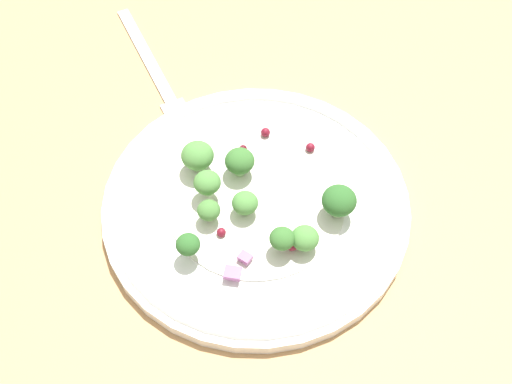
{
  "coord_description": "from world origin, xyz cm",
  "views": [
    {
      "loc": [
        31.37,
        15.44,
        50.11
      ],
      "look_at": [
        2.98,
        -0.64,
        2.7
      ],
      "focal_mm": 47.08,
      "sensor_mm": 36.0,
      "label": 1
    }
  ],
  "objects_px": {
    "broccoli_floret_0": "(240,161)",
    "broccoli_floret_1": "(339,201)",
    "broccoli_floret_2": "(305,239)",
    "fork": "(155,72)",
    "plate": "(256,204)"
  },
  "relations": [
    {
      "from": "broccoli_floret_0",
      "to": "broccoli_floret_1",
      "type": "xyz_separation_m",
      "value": [
        -0.0,
        0.09,
        0.0
      ]
    },
    {
      "from": "plate",
      "to": "fork",
      "type": "height_order",
      "value": "plate"
    },
    {
      "from": "broccoli_floret_0",
      "to": "broccoli_floret_2",
      "type": "distance_m",
      "value": 0.09
    },
    {
      "from": "broccoli_floret_0",
      "to": "broccoli_floret_1",
      "type": "relative_size",
      "value": 0.89
    },
    {
      "from": "plate",
      "to": "broccoli_floret_2",
      "type": "distance_m",
      "value": 0.06
    },
    {
      "from": "broccoli_floret_1",
      "to": "fork",
      "type": "distance_m",
      "value": 0.25
    },
    {
      "from": "broccoli_floret_2",
      "to": "fork",
      "type": "distance_m",
      "value": 0.26
    },
    {
      "from": "plate",
      "to": "broccoli_floret_1",
      "type": "xyz_separation_m",
      "value": [
        -0.02,
        0.07,
        0.02
      ]
    },
    {
      "from": "broccoli_floret_2",
      "to": "broccoli_floret_0",
      "type": "bearing_deg",
      "value": -115.14
    },
    {
      "from": "plate",
      "to": "broccoli_floret_1",
      "type": "bearing_deg",
      "value": 108.75
    },
    {
      "from": "broccoli_floret_2",
      "to": "fork",
      "type": "bearing_deg",
      "value": -116.54
    },
    {
      "from": "plate",
      "to": "broccoli_floret_2",
      "type": "bearing_deg",
      "value": 70.23
    },
    {
      "from": "broccoli_floret_2",
      "to": "fork",
      "type": "height_order",
      "value": "broccoli_floret_2"
    },
    {
      "from": "plate",
      "to": "fork",
      "type": "xyz_separation_m",
      "value": [
        -0.09,
        -0.17,
        -0.01
      ]
    },
    {
      "from": "broccoli_floret_0",
      "to": "broccoli_floret_1",
      "type": "bearing_deg",
      "value": 92.21
    }
  ]
}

